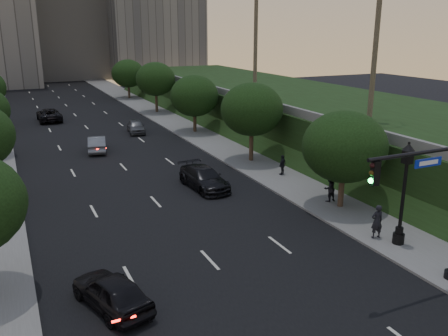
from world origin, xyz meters
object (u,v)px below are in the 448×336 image
street_lamp (403,199)px  sedan_near_right (204,178)px  pedestrian_a (377,221)px  pedestrian_c (282,165)px  sedan_mid_left (97,144)px  pedestrian_b (329,188)px  traffic_signal_mast (443,209)px  sedan_far_right (136,126)px  sedan_near_left (112,291)px  sedan_far_left (49,115)px

street_lamp → sedan_near_right: street_lamp is taller
pedestrian_a → street_lamp: bearing=128.1°
street_lamp → pedestrian_c: 13.13m
sedan_near_right → pedestrian_c: bearing=-3.6°
sedan_mid_left → pedestrian_c: (11.46, -13.82, 0.19)m
pedestrian_a → pedestrian_b: size_ratio=1.07×
pedestrian_c → sedan_mid_left: bearing=-80.8°
traffic_signal_mast → street_lamp: bearing=66.3°
sedan_mid_left → pedestrian_c: 17.95m
sedan_mid_left → sedan_far_right: size_ratio=1.05×
sedan_near_left → sedan_near_right: size_ratio=0.84×
pedestrian_c → pedestrian_b: bearing=56.5°
sedan_far_left → sedan_mid_left: bearing=97.3°
sedan_far_right → sedan_near_right: bearing=-83.1°
traffic_signal_mast → sedan_near_left: (-13.18, 4.31, -2.93)m
sedan_near_right → sedan_far_right: sedan_near_right is taller
street_lamp → sedan_far_right: size_ratio=1.33×
sedan_far_right → pedestrian_b: bearing=-69.7°
sedan_mid_left → pedestrian_b: pedestrian_b is taller
sedan_far_left → street_lamp: bearing=105.5°
pedestrian_b → sedan_near_right: bearing=-50.6°
sedan_far_right → sedan_near_left: bearing=-98.3°
street_lamp → pedestrian_b: street_lamp is taller
sedan_near_left → sedan_near_right: 15.41m
traffic_signal_mast → pedestrian_c: size_ratio=4.50×
sedan_near_left → pedestrian_c: (15.74, 12.42, 0.18)m
pedestrian_b → traffic_signal_mast: bearing=72.5°
sedan_near_left → pedestrian_a: pedestrian_a is taller
pedestrian_a → pedestrian_b: pedestrian_a is taller
sedan_near_left → sedan_far_right: (9.65, 32.73, -0.02)m
sedan_far_left → sedan_near_left: bearing=86.9°
pedestrian_b → sedan_far_left: bearing=-75.7°
traffic_signal_mast → pedestrian_b: size_ratio=4.01×
sedan_near_left → pedestrian_b: (15.40, 6.13, 0.28)m
street_lamp → pedestrian_a: 1.96m
sedan_near_left → sedan_mid_left: 26.59m
sedan_near_left → pedestrian_c: bearing=-159.0°
sedan_near_right → pedestrian_c: pedestrian_c is taller
sedan_far_left → pedestrian_c: 34.45m
sedan_near_left → pedestrian_c: pedestrian_c is taller
sedan_mid_left → sedan_far_left: bearing=-71.2°
traffic_signal_mast → sedan_far_left: bearing=103.3°
street_lamp → sedan_near_right: bearing=113.5°
sedan_far_left → pedestrian_c: size_ratio=3.65×
street_lamp → sedan_mid_left: size_ratio=1.26×
pedestrian_b → pedestrian_c: pedestrian_b is taller
pedestrian_b → sedan_mid_left: bearing=-66.6°
pedestrian_c → sedan_far_right: bearing=-103.7°
sedan_mid_left → pedestrian_a: (9.95, -25.76, 0.35)m
sedan_far_right → pedestrian_c: 21.21m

